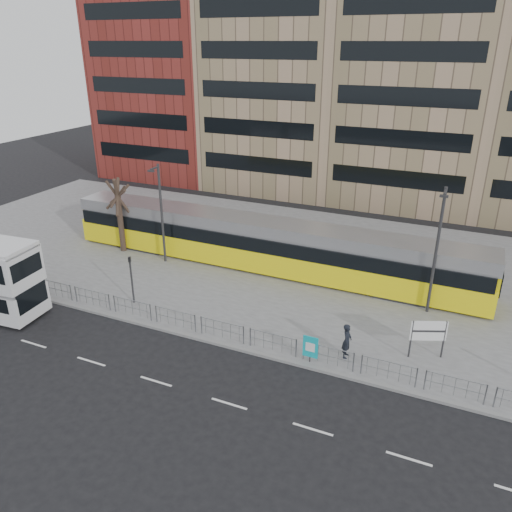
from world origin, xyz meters
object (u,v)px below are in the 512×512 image
at_px(pedestrian, 347,341).
at_px(bare_tree, 115,175).
at_px(lamp_post_west, 161,210).
at_px(lamp_post_east, 437,247).
at_px(tram, 264,244).
at_px(traffic_light_west, 131,274).
at_px(station_sign, 428,333).
at_px(ad_panel, 310,347).

height_order(pedestrian, bare_tree, bare_tree).
distance_m(lamp_post_west, lamp_post_east, 18.71).
bearing_deg(tram, traffic_light_west, -122.84).
bearing_deg(pedestrian, tram, 43.37).
xyz_separation_m(pedestrian, bare_tree, (-19.54, 6.89, 5.02)).
relative_size(station_sign, ad_panel, 1.43).
relative_size(tram, pedestrian, 16.08).
xyz_separation_m(lamp_post_west, lamp_post_east, (18.71, 0.13, 0.24)).
bearing_deg(station_sign, pedestrian, -179.27).
distance_m(ad_panel, traffic_light_west, 12.22).
relative_size(lamp_post_west, lamp_post_east, 0.94).
bearing_deg(tram, bare_tree, -171.67).
bearing_deg(lamp_post_east, ad_panel, -122.03).
xyz_separation_m(tram, pedestrian, (8.29, -8.45, -0.86)).
xyz_separation_m(station_sign, lamp_post_west, (-19.17, 4.79, 2.54)).
xyz_separation_m(lamp_post_east, bare_tree, (-22.84, 0.34, 1.71)).
bearing_deg(traffic_light_west, pedestrian, -24.06).
xyz_separation_m(traffic_light_west, lamp_post_west, (-1.77, 6.12, 2.04)).
bearing_deg(lamp_post_east, tram, 170.74).
bearing_deg(lamp_post_east, pedestrian, -116.69).
bearing_deg(bare_tree, lamp_post_east, -0.84).
height_order(lamp_post_west, bare_tree, bare_tree).
xyz_separation_m(station_sign, bare_tree, (-23.30, 5.26, 4.49)).
bearing_deg(station_sign, bare_tree, 144.54).
relative_size(pedestrian, lamp_post_east, 0.24).
bearing_deg(lamp_post_west, tram, 15.86).
bearing_deg(traffic_light_west, bare_tree, 109.11).
xyz_separation_m(pedestrian, traffic_light_west, (-13.64, 0.31, 1.02)).
relative_size(tram, station_sign, 14.34).
height_order(tram, station_sign, tram).
bearing_deg(ad_panel, lamp_post_east, 59.20).
distance_m(station_sign, traffic_light_west, 17.46).
bearing_deg(lamp_post_west, lamp_post_east, 0.40).
bearing_deg(pedestrian, station_sign, -67.63).
height_order(station_sign, pedestrian, station_sign).
bearing_deg(lamp_post_west, traffic_light_west, -73.85).
height_order(tram, lamp_post_west, lamp_post_west).
distance_m(traffic_light_west, lamp_post_west, 6.69).
relative_size(ad_panel, lamp_post_east, 0.19).
bearing_deg(ad_panel, tram, 126.11).
bearing_deg(station_sign, lamp_post_east, 72.63).
relative_size(ad_panel, traffic_light_west, 0.48).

